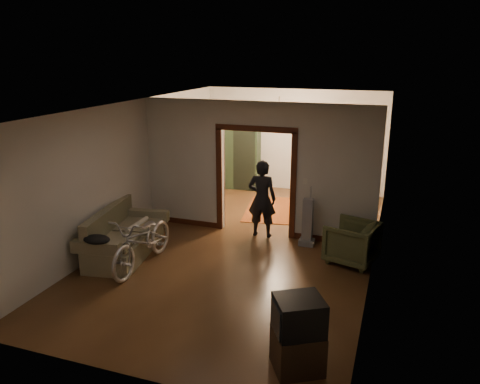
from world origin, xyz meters
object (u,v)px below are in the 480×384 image
at_px(person, 262,199).
at_px(locker, 243,157).
at_px(bicycle, 143,240).
at_px(armchair, 352,242).
at_px(sofa, 125,233).
at_px(desk, 324,184).

relative_size(person, locker, 0.90).
relative_size(bicycle, person, 1.16).
bearing_deg(armchair, person, -94.44).
xyz_separation_m(sofa, person, (2.18, 1.80, 0.37)).
bearing_deg(locker, person, -69.31).
distance_m(armchair, person, 2.11).
distance_m(locker, desk, 2.46).
bearing_deg(sofa, desk, 48.32).
height_order(sofa, bicycle, bicycle).
bearing_deg(bicycle, person, 53.28).
bearing_deg(sofa, armchair, 5.51).
xyz_separation_m(sofa, armchair, (4.12, 1.10, -0.06)).
xyz_separation_m(person, desk, (0.83, 2.97, -0.41)).
xyz_separation_m(bicycle, desk, (2.42, 5.09, -0.09)).
distance_m(bicycle, armchair, 3.80).
height_order(armchair, locker, locker).
height_order(sofa, armchair, sofa).
xyz_separation_m(locker, desk, (2.38, -0.35, -0.51)).
bearing_deg(person, bicycle, 50.71).
bearing_deg(bicycle, armchair, 22.04).
distance_m(person, desk, 3.11).
xyz_separation_m(sofa, bicycle, (0.59, -0.32, 0.05)).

